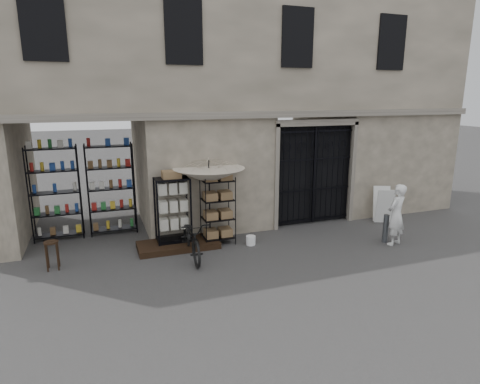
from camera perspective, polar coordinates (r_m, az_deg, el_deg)
name	(u,v)px	position (r m, az deg, el deg)	size (l,w,h in m)	color
ground	(292,258)	(9.68, 7.39, -9.26)	(80.00, 80.00, 0.00)	black
main_building	(236,69)	(12.63, -0.63, 17.04)	(14.00, 4.00, 9.00)	tan
shop_recess	(85,186)	(10.94, -21.20, 0.83)	(3.00, 1.70, 3.00)	black
shop_shelving	(84,191)	(11.48, -21.31, 0.11)	(2.70, 0.50, 2.50)	black
iron_gate	(311,174)	(11.98, 10.10, 2.60)	(2.50, 0.21, 3.00)	black
step_platform	(178,245)	(10.29, -8.77, -7.45)	(2.00, 0.90, 0.15)	black
display_cabinet	(173,213)	(10.14, -9.49, -2.99)	(0.94, 0.78, 1.76)	black
wire_rack	(218,211)	(10.29, -3.18, -2.67)	(0.78, 0.56, 1.77)	black
market_umbrella	(209,172)	(10.16, -4.43, 2.92)	(1.78, 1.81, 2.59)	black
white_bucket	(251,240)	(10.36, 1.54, -6.89)	(0.24, 0.24, 0.24)	white
bicycle	(192,257)	(9.70, -6.80, -9.20)	(0.63, 0.96, 1.82)	black
wooden_stool	(52,255)	(9.79, -25.13, -8.08)	(0.38, 0.38, 0.65)	black
steel_bollard	(386,228)	(11.12, 20.00, -4.90)	(0.14, 0.14, 0.75)	#565A5F
shopkeeper	(393,244)	(11.16, 20.99, -6.94)	(0.58, 1.59, 0.38)	silver
easel_sign	(383,205)	(12.74, 19.70, -1.75)	(0.68, 0.73, 1.06)	silver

